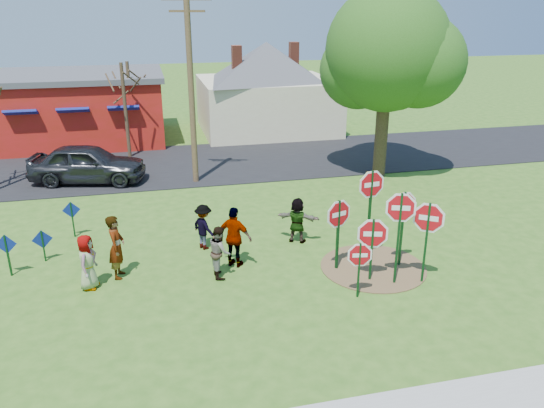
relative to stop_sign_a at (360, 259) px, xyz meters
The scene contains 26 objects.
ground 4.36m from the stop_sign_a, 143.51° to the left, with size 120.00×120.00×0.00m, color #335E1B.
road 14.45m from the stop_sign_a, 103.57° to the left, with size 120.00×7.50×0.04m, color black.
dirt_patch 2.19m from the stop_sign_a, 53.26° to the left, with size 3.20×3.20×0.03m, color brown.
red_building 22.35m from the stop_sign_a, 113.43° to the left, with size 9.40×7.69×3.90m.
cream_house 20.68m from the stop_sign_a, 84.10° to the left, with size 9.40×9.40×6.50m.
stop_sign_a is the anchor object (origin of this frame).
stop_sign_b 2.36m from the stop_sign_a, 60.53° to the left, with size 1.13×0.19×3.16m.
stop_sign_c 1.65m from the stop_sign_a, 19.41° to the left, with size 1.09×0.40×2.91m.
stop_sign_d 2.51m from the stop_sign_a, 36.65° to the left, with size 1.04×0.09×2.54m.
stop_sign_e 1.10m from the stop_sign_a, 48.92° to the left, with size 1.16×0.36×2.07m.
stop_sign_f 2.26m from the stop_sign_a, ahead, with size 0.99×0.70×2.60m.
stop_sign_g 1.75m from the stop_sign_a, 90.17° to the left, with size 1.10×0.40×2.37m.
blue_diamond_b 10.15m from the stop_sign_a, 159.73° to the left, with size 0.61×0.08×1.32m.
blue_diamond_c 9.71m from the stop_sign_a, 153.70° to the left, with size 0.60×0.13×1.04m.
blue_diamond_d 10.01m from the stop_sign_a, 142.99° to the left, with size 0.59×0.06×1.29m.
person_a 7.53m from the stop_sign_a, 162.82° to the left, with size 0.79×0.51×1.61m, color #484C95.
person_b 6.95m from the stop_sign_a, 157.02° to the left, with size 0.70×0.46×1.93m, color #2B6F66.
person_c 4.08m from the stop_sign_a, 149.04° to the left, with size 0.76×0.59×1.56m, color brown.
person_d 5.53m from the stop_sign_a, 132.50° to the left, with size 0.98×0.56×1.52m, color #38393E.
person_e 3.93m from the stop_sign_a, 138.74° to the left, with size 1.12×0.47×1.91m, color #5A3261.
person_f 3.93m from the stop_sign_a, 99.13° to the left, with size 1.45×0.46×1.56m, color #205B30.
suv 14.50m from the stop_sign_a, 123.38° to the left, with size 2.02×5.01×1.71m, color #2E2F33.
utility_pole 12.02m from the stop_sign_a, 106.58° to the left, with size 1.98×0.65×8.28m.
leafy_tree 12.20m from the stop_sign_a, 62.47° to the left, with size 5.92×5.40×8.41m.
bare_tree_east 18.54m from the stop_sign_a, 109.03° to the left, with size 1.80×1.80×4.74m.
bare_tree_extra 17.34m from the stop_sign_a, 111.33° to the left, with size 1.80×1.80×4.83m.
Camera 1 is at (-1.85, -14.34, 7.56)m, focal length 35.00 mm.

